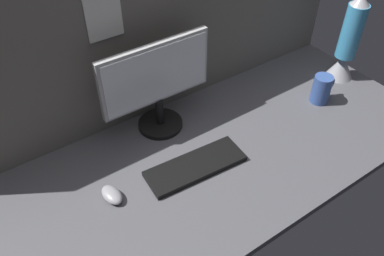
% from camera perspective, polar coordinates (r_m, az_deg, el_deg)
% --- Properties ---
extents(ground_plane, '(1.80, 0.80, 0.03)m').
position_cam_1_polar(ground_plane, '(1.52, 3.17, -3.85)').
color(ground_plane, '#515156').
extents(cubicle_wall_back, '(1.80, 0.06, 0.62)m').
position_cam_1_polar(cubicle_wall_back, '(1.57, -4.84, 12.83)').
color(cubicle_wall_back, slate).
rests_on(cubicle_wall_back, ground_plane).
extents(monitor, '(0.45, 0.18, 0.37)m').
position_cam_1_polar(monitor, '(1.49, -5.11, 6.49)').
color(monitor, black).
rests_on(monitor, ground_plane).
extents(keyboard, '(0.38, 0.16, 0.02)m').
position_cam_1_polar(keyboard, '(1.44, 0.51, -5.49)').
color(keyboard, black).
rests_on(keyboard, ground_plane).
extents(mouse, '(0.07, 0.10, 0.03)m').
position_cam_1_polar(mouse, '(1.38, -11.48, -9.43)').
color(mouse, '#99999E').
rests_on(mouse, ground_plane).
extents(mug_ceramic_blue, '(0.12, 0.08, 0.13)m').
position_cam_1_polar(mug_ceramic_blue, '(1.79, 18.21, 5.39)').
color(mug_ceramic_blue, '#38569E').
rests_on(mug_ceramic_blue, ground_plane).
extents(lava_lamp, '(0.12, 0.12, 0.40)m').
position_cam_1_polar(lava_lamp, '(1.93, 21.55, 11.09)').
color(lava_lamp, '#A5A5AD').
rests_on(lava_lamp, ground_plane).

